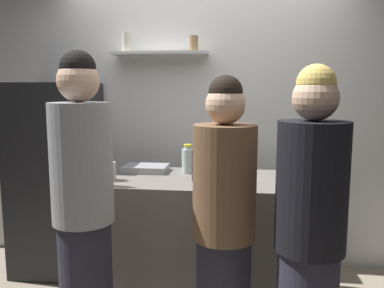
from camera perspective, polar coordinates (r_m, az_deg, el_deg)
name	(u,v)px	position (r m, az deg, el deg)	size (l,w,h in m)	color
back_wall_assembly	(204,120)	(3.55, 1.77, 3.60)	(4.80, 0.32, 2.60)	white
refrigerator	(57,178)	(3.58, -19.16, -4.71)	(0.65, 0.65, 1.63)	black
counter	(192,239)	(2.99, 0.00, -13.75)	(1.56, 0.74, 0.93)	#66605B
baking_pan	(146,168)	(3.08, -6.78, -3.58)	(0.34, 0.24, 0.05)	gray
utensil_holder	(109,171)	(2.83, -12.04, -3.88)	(0.09, 0.09, 0.22)	#B2B2B7
wine_bottle_pale_glass	(223,156)	(3.04, 4.51, -1.75)	(0.08, 0.08, 0.34)	#B2BFB2
wine_bottle_amber_glass	(104,169)	(2.65, -12.72, -3.53)	(0.07, 0.07, 0.30)	#472814
wine_bottle_dark_glass	(197,164)	(2.74, 0.68, -2.95)	(0.07, 0.07, 0.31)	black
water_bottle_plastic	(188,160)	(2.99, -0.62, -2.39)	(0.09, 0.09, 0.22)	silver
person_grey_hoodie	(84,212)	(2.29, -15.62, -9.60)	(0.34, 0.34, 1.78)	#262633
person_brown_jacket	(224,231)	(2.16, 4.70, -12.56)	(0.34, 0.34, 1.65)	#262633
person_blonde	(309,241)	(2.04, 16.81, -13.50)	(0.34, 0.34, 1.69)	#262633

